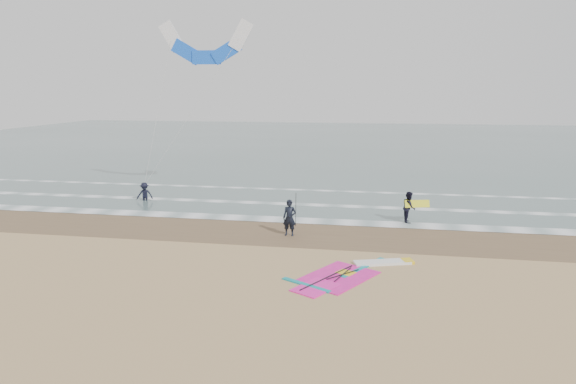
% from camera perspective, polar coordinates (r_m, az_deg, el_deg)
% --- Properties ---
extents(ground, '(120.00, 120.00, 0.00)m').
position_cam_1_polar(ground, '(19.47, -0.97, -9.31)').
color(ground, tan).
rests_on(ground, ground).
extents(sea_water, '(120.00, 80.00, 0.02)m').
position_cam_1_polar(sea_water, '(66.33, 6.94, 5.38)').
color(sea_water, '#47605E').
rests_on(sea_water, ground).
extents(wet_sand_band, '(120.00, 5.00, 0.01)m').
position_cam_1_polar(wet_sand_band, '(25.09, 1.63, -4.52)').
color(wet_sand_band, brown).
rests_on(wet_sand_band, ground).
extents(foam_waterline, '(120.00, 9.15, 0.02)m').
position_cam_1_polar(foam_waterline, '(29.35, 2.90, -2.12)').
color(foam_waterline, white).
rests_on(foam_waterline, ground).
extents(windsurf_rig, '(4.93, 4.67, 0.12)m').
position_cam_1_polar(windsurf_rig, '(19.82, 7.05, -8.92)').
color(windsurf_rig, white).
rests_on(windsurf_rig, ground).
extents(person_standing, '(0.66, 0.45, 1.74)m').
position_cam_1_polar(person_standing, '(24.35, 0.17, -2.89)').
color(person_standing, black).
rests_on(person_standing, ground).
extents(person_walking, '(0.66, 0.83, 1.64)m').
position_cam_1_polar(person_walking, '(27.50, 13.29, -1.65)').
color(person_walking, black).
rests_on(person_walking, ground).
extents(person_wading, '(1.08, 0.76, 1.53)m').
position_cam_1_polar(person_wading, '(33.08, -15.66, 0.31)').
color(person_wading, black).
rests_on(person_wading, ground).
extents(held_pole, '(0.17, 0.86, 1.82)m').
position_cam_1_polar(held_pole, '(24.21, 0.87, -1.99)').
color(held_pole, black).
rests_on(held_pole, ground).
extents(carried_kiteboard, '(1.30, 0.51, 0.39)m').
position_cam_1_polar(carried_kiteboard, '(27.39, 14.16, -1.28)').
color(carried_kiteboard, yellow).
rests_on(carried_kiteboard, ground).
extents(surf_kite, '(6.65, 2.13, 10.09)m').
position_cam_1_polar(surf_kite, '(33.10, -9.11, 15.63)').
color(surf_kite, white).
rests_on(surf_kite, ground).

